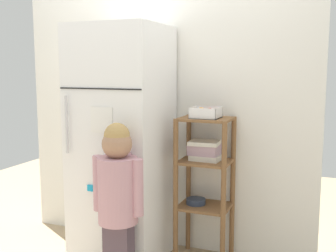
{
  "coord_description": "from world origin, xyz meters",
  "views": [
    {
      "loc": [
        1.23,
        -2.63,
        1.41
      ],
      "look_at": [
        0.18,
        0.02,
        1.01
      ],
      "focal_mm": 44.37,
      "sensor_mm": 36.0,
      "label": 1
    }
  ],
  "objects_px": {
    "refrigerator": "(123,145)",
    "fruit_bin": "(206,113)",
    "child_standing": "(118,190)",
    "pantry_shelf_unit": "(205,170)"
  },
  "relations": [
    {
      "from": "refrigerator",
      "to": "fruit_bin",
      "type": "height_order",
      "value": "refrigerator"
    },
    {
      "from": "child_standing",
      "to": "pantry_shelf_unit",
      "type": "relative_size",
      "value": 1.01
    },
    {
      "from": "pantry_shelf_unit",
      "to": "fruit_bin",
      "type": "xyz_separation_m",
      "value": [
        0.01,
        -0.03,
        0.41
      ]
    },
    {
      "from": "refrigerator",
      "to": "fruit_bin",
      "type": "relative_size",
      "value": 8.75
    },
    {
      "from": "refrigerator",
      "to": "fruit_bin",
      "type": "distance_m",
      "value": 0.65
    },
    {
      "from": "refrigerator",
      "to": "fruit_bin",
      "type": "bearing_deg",
      "value": 11.89
    },
    {
      "from": "pantry_shelf_unit",
      "to": "refrigerator",
      "type": "bearing_deg",
      "value": -165.29
    },
    {
      "from": "child_standing",
      "to": "fruit_bin",
      "type": "relative_size",
      "value": 5.52
    },
    {
      "from": "pantry_shelf_unit",
      "to": "fruit_bin",
      "type": "height_order",
      "value": "fruit_bin"
    },
    {
      "from": "pantry_shelf_unit",
      "to": "child_standing",
      "type": "bearing_deg",
      "value": -124.3
    }
  ]
}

